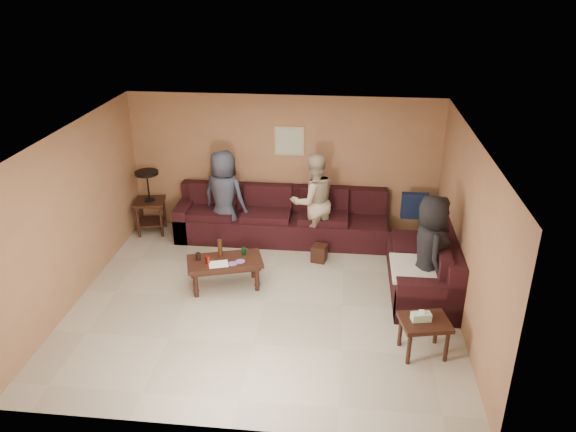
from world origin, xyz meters
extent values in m
plane|color=#B2AC96|center=(0.00, 0.00, 0.00)|extent=(5.50, 5.50, 0.00)
cube|color=beige|center=(0.00, 0.00, 2.45)|extent=(5.50, 5.00, 0.10)
cube|color=#9E6F4B|center=(0.00, 2.50, 1.25)|extent=(5.50, 0.10, 2.50)
cube|color=#9E6F4B|center=(0.00, -2.50, 1.25)|extent=(5.50, 0.10, 2.50)
cube|color=#9E6F4B|center=(-2.75, 0.00, 1.25)|extent=(0.10, 5.00, 2.50)
cube|color=#9E6F4B|center=(2.75, 0.00, 1.25)|extent=(0.10, 5.00, 2.50)
cube|color=black|center=(0.00, 2.05, 0.23)|extent=(3.70, 0.90, 0.45)
cube|color=black|center=(0.00, 2.38, 0.68)|extent=(3.70, 0.24, 0.45)
cube|color=black|center=(-1.73, 2.05, 0.32)|extent=(0.24, 0.90, 0.63)
cube|color=black|center=(2.30, 0.60, 0.23)|extent=(0.90, 2.00, 0.45)
cube|color=black|center=(2.63, 0.60, 0.68)|extent=(0.24, 2.00, 0.45)
cube|color=black|center=(2.30, -0.28, 0.32)|extent=(0.90, 0.24, 0.63)
cube|color=#131E3D|center=(2.30, 2.05, 0.75)|extent=(0.45, 0.14, 0.45)
cube|color=beige|center=(2.30, 0.15, 0.58)|extent=(1.00, 0.85, 0.04)
cube|color=black|center=(-0.65, 0.33, 0.44)|extent=(1.23, 0.87, 0.06)
cube|color=black|center=(-0.65, 0.33, 0.38)|extent=(1.13, 0.76, 0.05)
cylinder|color=black|center=(-1.03, 0.00, 0.20)|extent=(0.07, 0.07, 0.41)
cylinder|color=black|center=(-0.16, 0.28, 0.20)|extent=(0.07, 0.07, 0.41)
cylinder|color=black|center=(-1.15, 0.39, 0.20)|extent=(0.07, 0.07, 0.41)
cylinder|color=black|center=(-0.28, 0.66, 0.20)|extent=(0.07, 0.07, 0.41)
cylinder|color=#A71D13|center=(-0.88, 0.21, 0.53)|extent=(0.07, 0.07, 0.12)
cylinder|color=#126727|center=(-0.39, 0.52, 0.53)|extent=(0.07, 0.07, 0.12)
cylinder|color=black|center=(-0.74, 0.44, 0.61)|extent=(0.07, 0.07, 0.28)
cylinder|color=black|center=(-1.05, 0.30, 0.52)|extent=(0.08, 0.08, 0.11)
cube|color=white|center=(-0.72, 0.19, 0.47)|extent=(0.33, 0.29, 0.00)
cylinder|color=#CB477E|center=(-0.51, 0.22, 0.47)|extent=(0.14, 0.14, 0.01)
cylinder|color=#CB477E|center=(-0.41, 0.30, 0.47)|extent=(0.14, 0.14, 0.01)
cube|color=black|center=(-2.39, 2.08, 0.60)|extent=(0.60, 0.60, 0.05)
cube|color=black|center=(-2.39, 2.08, 0.21)|extent=(0.53, 0.53, 0.03)
cylinder|color=black|center=(-2.56, 1.84, 0.30)|extent=(0.05, 0.05, 0.60)
cylinder|color=black|center=(-2.16, 1.91, 0.30)|extent=(0.05, 0.05, 0.60)
cylinder|color=black|center=(-2.63, 2.25, 0.30)|extent=(0.05, 0.05, 0.60)
cylinder|color=black|center=(-2.23, 2.32, 0.30)|extent=(0.05, 0.05, 0.60)
cylinder|color=black|center=(-2.39, 2.08, 0.64)|extent=(0.19, 0.19, 0.03)
cylinder|color=black|center=(-2.39, 2.08, 0.91)|extent=(0.03, 0.03, 0.50)
cylinder|color=black|center=(-2.39, 2.08, 1.15)|extent=(0.41, 0.41, 0.05)
cube|color=black|center=(2.16, -0.98, 0.47)|extent=(0.69, 0.60, 0.05)
cylinder|color=black|center=(1.96, -1.21, 0.23)|extent=(0.05, 0.05, 0.47)
cylinder|color=black|center=(2.43, -1.11, 0.23)|extent=(0.05, 0.05, 0.47)
cylinder|color=black|center=(1.89, -0.85, 0.23)|extent=(0.05, 0.05, 0.47)
cylinder|color=black|center=(2.35, -0.75, 0.23)|extent=(0.05, 0.05, 0.47)
cube|color=white|center=(2.10, -0.98, 0.54)|extent=(0.26, 0.17, 0.10)
cube|color=white|center=(2.10, -0.98, 0.61)|extent=(0.06, 0.04, 0.05)
cube|color=black|center=(0.72, 1.30, 0.14)|extent=(0.28, 0.28, 0.28)
cube|color=tan|center=(0.10, 2.48, 1.70)|extent=(0.52, 0.03, 0.52)
cube|color=beige|center=(0.10, 2.46, 1.70)|extent=(0.44, 0.01, 0.44)
imported|color=#313545|center=(-0.98, 1.91, 0.83)|extent=(0.94, 0.77, 1.66)
imported|color=tan|center=(0.58, 1.84, 0.84)|extent=(1.02, 0.93, 1.69)
imported|color=black|center=(2.33, 0.25, 0.83)|extent=(0.61, 0.86, 1.67)
camera|label=1|loc=(1.08, -6.93, 4.54)|focal=35.00mm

